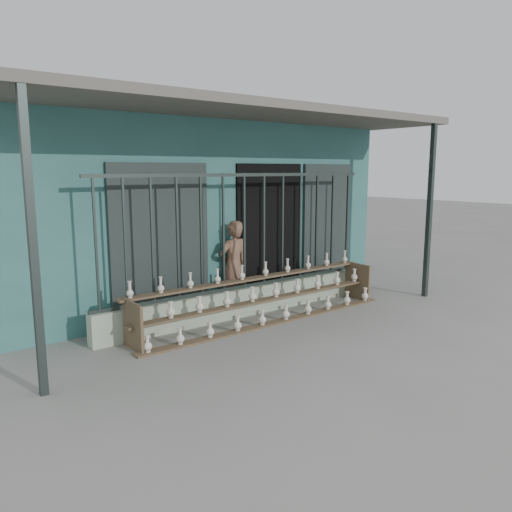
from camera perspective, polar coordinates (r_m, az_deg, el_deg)
ground at (r=7.10m, az=5.00°, el=-9.08°), size 60.00×60.00×0.00m
workshop_building at (r=10.26m, az=-11.13°, el=5.87°), size 7.40×6.60×3.21m
parapet_wall at (r=7.99m, az=-1.32°, el=-5.19°), size 5.00×0.20×0.45m
security_fence at (r=7.78m, az=-1.35°, el=2.83°), size 5.00×0.04×1.80m
shelf_rack at (r=7.69m, az=0.99°, el=-4.78°), size 4.50×0.68×0.85m
elderly_woman at (r=8.13m, az=-2.58°, el=-1.17°), size 0.58×0.41×1.49m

